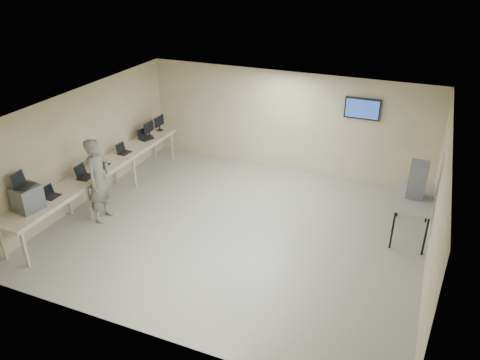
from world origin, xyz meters
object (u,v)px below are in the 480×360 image
at_px(soldier, 99,180).
at_px(side_table, 415,199).
at_px(workbench, 101,170).
at_px(equipment_box, 27,198).

relative_size(soldier, side_table, 1.25).
relative_size(workbench, equipment_box, 11.45).
height_order(equipment_box, soldier, soldier).
bearing_deg(side_table, workbench, -169.89).
bearing_deg(equipment_box, soldier, 75.75).
relative_size(equipment_box, side_table, 0.33).
xyz_separation_m(equipment_box, side_table, (7.25, 3.51, -0.28)).
height_order(workbench, side_table, side_table).
bearing_deg(workbench, side_table, 10.11).
distance_m(workbench, side_table, 7.30).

